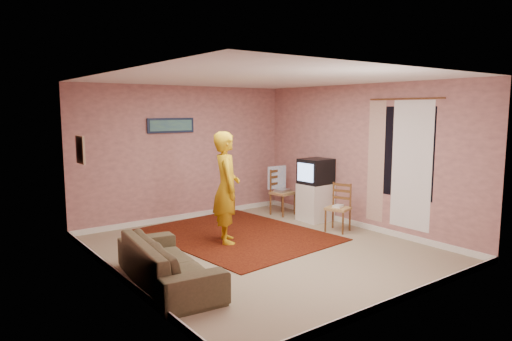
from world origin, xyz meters
TOP-DOWN VIEW (x-y plane):
  - ground at (0.00, 0.00)m, footprint 5.00×5.00m
  - wall_back at (0.00, 2.50)m, footprint 4.50×0.02m
  - wall_front at (0.00, -2.50)m, footprint 4.50×0.02m
  - wall_left at (-2.25, 0.00)m, footprint 0.02×5.00m
  - wall_right at (2.25, 0.00)m, footprint 0.02×5.00m
  - ceiling at (0.00, 0.00)m, footprint 4.50×5.00m
  - baseboard_back at (0.00, 2.49)m, footprint 4.50×0.02m
  - baseboard_front at (0.00, -2.49)m, footprint 4.50×0.02m
  - baseboard_left at (-2.24, 0.00)m, footprint 0.02×5.00m
  - baseboard_right at (2.24, 0.00)m, footprint 0.02×5.00m
  - window at (2.24, -0.90)m, footprint 0.01×1.10m
  - curtain_sheer at (2.23, -1.05)m, footprint 0.01×0.75m
  - curtain_floral at (2.21, -0.35)m, footprint 0.01×0.35m
  - curtain_rod at (2.20, -0.90)m, footprint 0.02×1.40m
  - picture_back at (-0.30, 2.47)m, footprint 0.95×0.04m
  - picture_left at (-2.22, 1.60)m, footprint 0.04×0.38m
  - area_rug at (0.15, 0.89)m, footprint 2.70×3.25m
  - tv_cabinet at (1.95, 0.86)m, footprint 0.57×0.52m
  - crt_tv at (1.94, 0.86)m, footprint 0.59×0.53m
  - chair_a at (1.76, 1.62)m, footprint 0.48×0.46m
  - dvd_player at (1.76, 1.62)m, footprint 0.35×0.28m
  - blue_throw at (1.76, 1.81)m, footprint 0.44×0.06m
  - chair_b at (1.71, 0.04)m, footprint 0.47×0.48m
  - game_console at (1.71, 0.04)m, footprint 0.23×0.20m
  - sofa at (-1.80, -0.42)m, footprint 0.98×2.03m
  - person at (-0.24, 0.65)m, footprint 0.67×0.78m

SIDE VIEW (x-z plane):
  - ground at x=0.00m, z-range 0.00..0.00m
  - area_rug at x=0.15m, z-range 0.00..0.02m
  - baseboard_back at x=0.00m, z-range 0.00..0.10m
  - baseboard_front at x=0.00m, z-range 0.00..0.10m
  - baseboard_left at x=-2.24m, z-range 0.00..0.10m
  - baseboard_right at x=2.24m, z-range 0.00..0.10m
  - sofa at x=-1.80m, z-range 0.00..0.57m
  - tv_cabinet at x=1.95m, z-range 0.00..0.73m
  - game_console at x=1.71m, z-range 0.43..0.47m
  - dvd_player at x=1.76m, z-range 0.48..0.53m
  - chair_b at x=1.71m, z-range 0.29..0.75m
  - chair_a at x=1.76m, z-range 0.32..0.82m
  - blue_throw at x=1.76m, z-range 0.52..0.99m
  - person at x=-0.24m, z-range 0.00..1.81m
  - crt_tv at x=1.94m, z-range 0.73..1.21m
  - curtain_sheer at x=2.23m, z-range 0.20..2.30m
  - curtain_floral at x=2.21m, z-range 0.20..2.30m
  - wall_back at x=0.00m, z-range 0.00..2.60m
  - wall_front at x=0.00m, z-range 0.00..2.60m
  - wall_left at x=-2.25m, z-range 0.00..2.60m
  - wall_right at x=2.25m, z-range 0.00..2.60m
  - window at x=2.24m, z-range 0.70..2.20m
  - picture_left at x=-2.22m, z-range 1.34..1.76m
  - picture_back at x=-0.30m, z-range 1.71..1.99m
  - curtain_rod at x=2.20m, z-range 2.31..2.33m
  - ceiling at x=0.00m, z-range 2.59..2.61m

